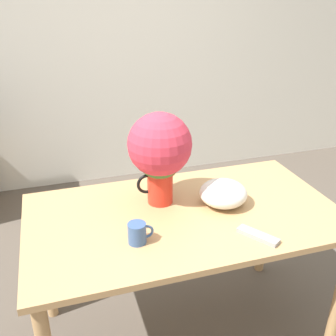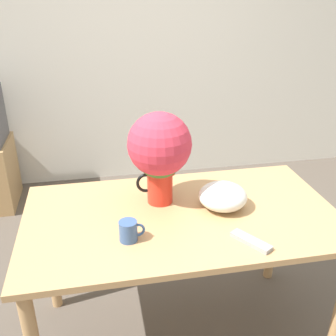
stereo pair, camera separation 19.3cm
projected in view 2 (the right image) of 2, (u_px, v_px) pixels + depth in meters
name	position (u px, v px, depth m)	size (l,w,h in m)	color
ground_plane	(182.00, 327.00, 2.27)	(12.00, 12.00, 0.00)	brown
wall_back	(133.00, 45.00, 3.59)	(8.00, 0.05, 2.60)	silver
table	(182.00, 231.00, 1.94)	(1.51, 0.85, 0.80)	tan
flower_vase	(160.00, 150.00, 1.88)	(0.31, 0.31, 0.47)	red
coffee_mug	(129.00, 231.00, 1.68)	(0.11, 0.08, 0.09)	#385689
white_bowl	(223.00, 196.00, 1.92)	(0.24, 0.24, 0.12)	silver
remote_control	(251.00, 241.00, 1.67)	(0.14, 0.19, 0.02)	#999999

